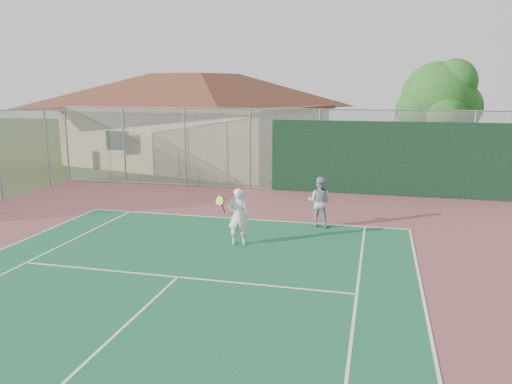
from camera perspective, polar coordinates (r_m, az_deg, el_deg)
back_fence at (r=21.12m, az=7.50°, el=4.38°), size 20.08×0.11×3.53m
clubhouse at (r=29.27m, az=-6.82°, el=9.28°), size 16.22×12.89×6.14m
bleachers at (r=28.42m, az=-14.86°, el=3.69°), size 3.00×2.06×1.03m
tree at (r=26.01m, az=20.27°, el=9.77°), size 4.10×3.89×5.72m
player_white_front at (r=13.99m, az=-2.08°, el=-2.83°), size 0.96×0.69×1.64m
player_grey_back at (r=15.96m, az=7.28°, el=-1.17°), size 0.88×0.74×1.60m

